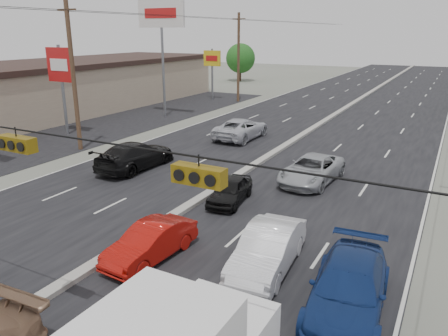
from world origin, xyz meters
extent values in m
plane|color=#606356|center=(0.00, 0.00, 0.00)|extent=(200.00, 200.00, 0.00)
cube|color=black|center=(0.00, 30.00, 0.00)|extent=(20.00, 160.00, 0.02)
cube|color=gray|center=(0.00, 30.00, 0.10)|extent=(0.50, 160.00, 0.20)
cube|color=tan|center=(-26.00, 25.00, 2.30)|extent=(12.00, 42.00, 4.60)
cube|color=black|center=(-17.00, 25.00, 0.00)|extent=(10.00, 42.00, 0.02)
cylinder|color=#422D1E|center=(-12.50, 15.00, 5.00)|extent=(0.30, 0.30, 10.00)
cube|color=#422D1E|center=(-12.50, 15.00, 9.30)|extent=(1.60, 0.12, 0.12)
cylinder|color=#422D1E|center=(-12.50, 40.00, 5.00)|extent=(0.30, 0.30, 10.00)
cube|color=#422D1E|center=(-12.50, 40.00, 9.30)|extent=(1.60, 0.12, 0.12)
cube|color=#72590C|center=(1.50, 0.00, 5.45)|extent=(1.05, 0.30, 0.35)
cube|color=#72590C|center=(6.50, 0.00, 5.45)|extent=(1.05, 0.30, 0.35)
cylinder|color=slate|center=(-17.00, 18.00, 3.50)|extent=(0.24, 0.24, 7.00)
cube|color=#B21414|center=(-17.00, 18.00, 5.50)|extent=(2.60, 0.25, 2.60)
cylinder|color=slate|center=(-14.50, 28.00, 5.50)|extent=(0.24, 0.24, 11.00)
cube|color=silver|center=(-14.50, 28.00, 9.55)|extent=(5.00, 0.25, 2.50)
cylinder|color=slate|center=(-16.00, 40.00, 3.00)|extent=(0.24, 0.24, 6.00)
cube|color=gold|center=(-16.00, 40.00, 4.90)|extent=(2.20, 0.25, 1.80)
cylinder|color=#382619|center=(-22.00, 60.00, 1.08)|extent=(0.28, 0.28, 2.16)
sphere|color=#154F18|center=(-22.00, 60.00, 3.72)|extent=(4.80, 4.80, 4.80)
imported|color=#A9100A|center=(1.40, 4.85, 0.66)|extent=(1.70, 4.08, 1.31)
imported|color=black|center=(1.40, 11.12, 0.61)|extent=(1.92, 3.76, 1.23)
imported|color=white|center=(5.44, 6.16, 0.76)|extent=(1.98, 4.75, 1.53)
imported|color=#A2A6AA|center=(3.98, 15.88, 0.72)|extent=(2.76, 5.33, 1.44)
imported|color=navy|center=(8.45, 5.07, 0.76)|extent=(2.56, 5.38, 1.51)
imported|color=black|center=(-6.16, 13.31, 0.81)|extent=(2.42, 5.67, 1.63)
imported|color=silver|center=(-3.94, 23.28, 0.78)|extent=(2.65, 5.66, 1.57)
camera|label=1|loc=(10.49, -6.48, 7.98)|focal=35.00mm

